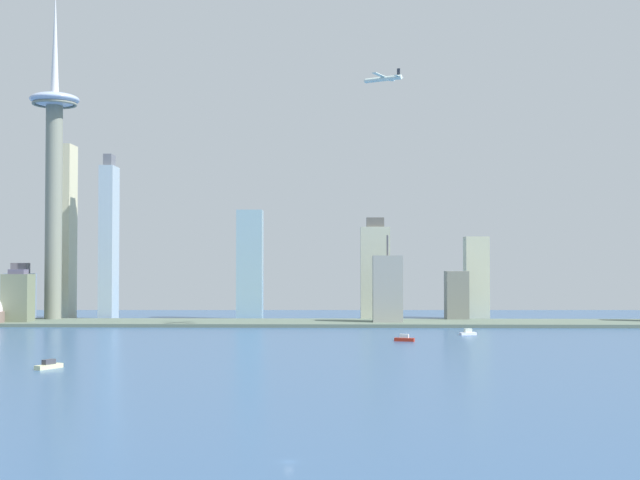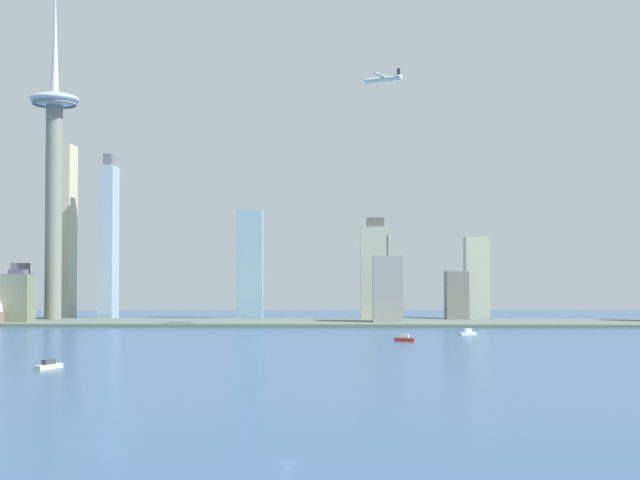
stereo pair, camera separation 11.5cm
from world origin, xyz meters
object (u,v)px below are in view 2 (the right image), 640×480
object	(u,v)px
skyscraper_4	(456,296)
airplane	(383,79)
skyscraper_3	(388,290)
boat_1	(49,365)
observation_tower	(54,160)
skyscraper_0	(250,265)
skyscraper_6	(109,241)
boat_0	(404,339)
skyscraper_7	(18,298)
skyscraper_1	(67,232)
skyscraper_5	(375,272)
skyscraper_8	(20,295)
boat_2	(468,333)
skyscraper_2	(476,278)

from	to	relation	value
skyscraper_4	airplane	bearing A→B (deg)	-119.92
skyscraper_3	boat_1	bearing A→B (deg)	-120.78
observation_tower	skyscraper_0	bearing A→B (deg)	11.84
skyscraper_3	boat_1	world-z (taller)	skyscraper_3
skyscraper_6	airplane	bearing A→B (deg)	-30.77
skyscraper_4	boat_0	world-z (taller)	skyscraper_4
skyscraper_6	skyscraper_7	bearing A→B (deg)	-131.26
observation_tower	boat_0	world-z (taller)	observation_tower
skyscraper_1	skyscraper_5	distance (m)	302.78
skyscraper_6	airplane	size ratio (longest dim) A/B	4.98
skyscraper_0	skyscraper_7	distance (m)	210.54
boat_0	airplane	bearing A→B (deg)	115.84
skyscraper_8	airplane	size ratio (longest dim) A/B	1.71
skyscraper_1	boat_0	world-z (taller)	skyscraper_1
skyscraper_7	boat_2	world-z (taller)	skyscraper_7
skyscraper_4	boat_1	bearing A→B (deg)	-125.02
observation_tower	skyscraper_4	size ratio (longest dim) A/B	6.61
skyscraper_0	skyscraper_8	bearing A→B (deg)	-173.21
airplane	skyscraper_2	bearing A→B (deg)	-92.00
boat_2	skyscraper_1	bearing A→B (deg)	-42.62
skyscraper_5	airplane	bearing A→B (deg)	-89.93
skyscraper_4	boat_1	xyz separation A→B (m)	(-254.52, -363.18, -21.48)
skyscraper_1	skyscraper_7	bearing A→B (deg)	-100.06
boat_0	boat_2	bearing A→B (deg)	63.95
airplane	skyscraper_8	bearing A→B (deg)	7.01
skyscraper_1	skyscraper_7	distance (m)	107.02
skyscraper_0	boat_1	size ratio (longest dim) A/B	6.53
skyscraper_3	skyscraper_5	size ratio (longest dim) A/B	0.81
skyscraper_3	skyscraper_4	xyz separation A→B (m)	(65.72, 46.21, -6.97)
skyscraper_6	skyscraper_3	bearing A→B (deg)	-14.66
skyscraper_0	skyscraper_1	world-z (taller)	skyscraper_1
skyscraper_3	skyscraper_4	size ratio (longest dim) A/B	1.68
observation_tower	skyscraper_4	xyz separation A→B (m)	(369.20, 10.86, -125.03)
skyscraper_7	boat_0	distance (m)	360.55
skyscraper_0	airplane	bearing A→B (deg)	-52.50
skyscraper_0	observation_tower	bearing A→B (deg)	-168.16
boat_0	skyscraper_3	bearing A→B (deg)	108.53
skyscraper_1	skyscraper_4	xyz separation A→B (m)	(372.48, -38.90, -61.25)
skyscraper_8	boat_1	distance (m)	394.20
skyscraper_2	boat_1	distance (m)	490.71
boat_1	skyscraper_0	bearing A→B (deg)	18.15
skyscraper_0	boat_1	xyz separation A→B (m)	(-61.87, -389.32, -50.45)
skyscraper_2	airplane	xyz separation A→B (m)	(-98.37, -167.28, 157.18)
skyscraper_0	boat_2	xyz separation A→B (m)	(180.88, -175.10, -50.48)
observation_tower	airplane	world-z (taller)	observation_tower
skyscraper_0	skyscraper_8	distance (m)	214.43
observation_tower	boat_2	xyz separation A→B (m)	(357.43, -138.10, -146.54)
skyscraper_0	boat_0	distance (m)	267.83
skyscraper_1	skyscraper_4	size ratio (longest dim) A/B	3.64
skyscraper_0	skyscraper_2	size ratio (longest dim) A/B	1.32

